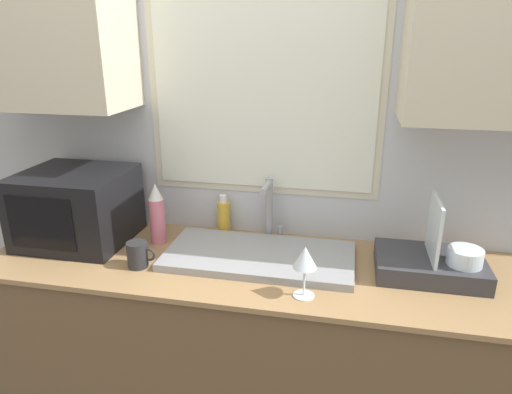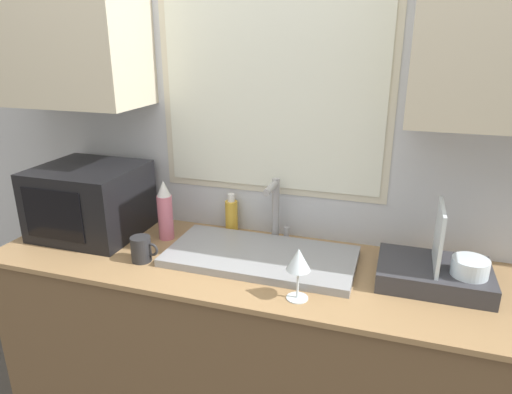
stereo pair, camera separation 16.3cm
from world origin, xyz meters
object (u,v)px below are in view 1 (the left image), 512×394
Objects in this scene: wine_glass at (305,259)px; mug_near_sink at (138,255)px; microwave at (77,207)px; soap_bottle at (224,216)px; dish_rack at (433,262)px; spray_bottle at (157,215)px; faucet at (269,205)px.

mug_near_sink is at bearing 172.85° from wine_glass.
microwave is 2.33× the size of wine_glass.
soap_bottle is at bearing 131.73° from wine_glass.
dish_rack reaches higher than spray_bottle.
mug_near_sink is (-0.44, -0.34, -0.11)m from faucet.
spray_bottle is at bearing 155.19° from wine_glass.
soap_bottle is 0.61m from wine_glass.
soap_bottle is (-0.21, 0.03, -0.08)m from faucet.
wine_glass is (0.40, -0.45, 0.06)m from soap_bottle.
mug_near_sink is at bearing -171.46° from dish_rack.
wine_glass reaches higher than mug_near_sink.
faucet is at bearing 114.87° from wine_glass.
faucet is 0.63× the size of microwave.
soap_bottle is at bearing 165.95° from dish_rack.
faucet is 0.46m from wine_glass.
microwave is at bearing 165.39° from wine_glass.
microwave is 2.43× the size of soap_bottle.
faucet is 0.23m from soap_bottle.
microwave is 1.43m from dish_rack.
dish_rack is 2.09× the size of wine_glass.
dish_rack reaches higher than soap_bottle.
spray_bottle is 0.23m from mug_near_sink.
faucet is 0.71× the size of dish_rack.
faucet is 1.03× the size of spray_bottle.
spray_bottle reaches higher than wine_glass.
wine_glass is at bearing -24.81° from spray_bottle.
faucet is 0.57m from mug_near_sink.
wine_glass is (-0.44, -0.24, 0.09)m from dish_rack.
soap_bottle reaches higher than mug_near_sink.
faucet is 1.53× the size of soap_bottle.
faucet is at bearing 15.13° from spray_bottle.
mug_near_sink is 0.62× the size of wine_glass.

